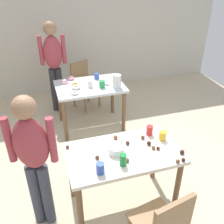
{
  "coord_description": "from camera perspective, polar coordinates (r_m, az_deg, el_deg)",
  "views": [
    {
      "loc": [
        -0.8,
        -2.04,
        2.39
      ],
      "look_at": [
        -0.04,
        0.4,
        0.9
      ],
      "focal_mm": 40.43,
      "sensor_mm": 36.0,
      "label": 1
    }
  ],
  "objects": [
    {
      "name": "donut_far_5",
      "position": [
        3.76,
        -8.4,
        4.27
      ],
      "size": [
        0.12,
        0.12,
        0.03
      ],
      "primitive_type": "torus",
      "color": "white",
      "rests_on": "dining_table_far"
    },
    {
      "name": "cake_ball_0",
      "position": [
        2.5,
        -3.35,
        -10.21
      ],
      "size": [
        0.04,
        0.04,
        0.04
      ],
      "primitive_type": "sphere",
      "color": "brown",
      "rests_on": "dining_table_near"
    },
    {
      "name": "person_girl_near",
      "position": [
        2.43,
        -17.36,
        -9.31
      ],
      "size": [
        0.45,
        0.29,
        1.5
      ],
      "color": "#383D4C",
      "rests_on": "ground_plane"
    },
    {
      "name": "donut_far_4",
      "position": [
        4.05,
        -8.34,
        6.23
      ],
      "size": [
        0.1,
        0.1,
        0.03
      ],
      "primitive_type": "torus",
      "color": "gold",
      "rests_on": "dining_table_far"
    },
    {
      "name": "ground_plane",
      "position": [
        3.24,
        2.87,
        -17.33
      ],
      "size": [
        6.4,
        6.4,
        0.0
      ],
      "primitive_type": "plane",
      "color": "beige"
    },
    {
      "name": "cake_ball_3",
      "position": [
        2.65,
        15.56,
        -8.73
      ],
      "size": [
        0.05,
        0.05,
        0.05
      ],
      "primitive_type": "sphere",
      "color": "#3D2319",
      "rests_on": "dining_table_near"
    },
    {
      "name": "cup_near_2",
      "position": [
        2.79,
        11.37,
        -5.29
      ],
      "size": [
        0.08,
        0.08,
        0.1
      ],
      "primitive_type": "cylinder",
      "color": "yellow",
      "rests_on": "dining_table_near"
    },
    {
      "name": "cake_ball_8",
      "position": [
        2.65,
        9.35,
        -7.93
      ],
      "size": [
        0.04,
        0.04,
        0.04
      ],
      "primitive_type": "sphere",
      "color": "brown",
      "rests_on": "dining_table_near"
    },
    {
      "name": "cup_far_0",
      "position": [
        3.92,
        -2.25,
        6.32
      ],
      "size": [
        0.09,
        0.09,
        0.11
      ],
      "primitive_type": "cylinder",
      "color": "green",
      "rests_on": "dining_table_far"
    },
    {
      "name": "cake_ball_7",
      "position": [
        2.67,
        -10.04,
        -7.78
      ],
      "size": [
        0.04,
        0.04,
        0.04
      ],
      "primitive_type": "sphere",
      "color": "brown",
      "rests_on": "dining_table_near"
    },
    {
      "name": "wall_back",
      "position": [
        5.41,
        -8.87,
        18.26
      ],
      "size": [
        6.4,
        0.1,
        2.6
      ],
      "primitive_type": "cube",
      "color": "beige",
      "rests_on": "ground_plane"
    },
    {
      "name": "donut_far_2",
      "position": [
        4.14,
        -10.61,
        6.59
      ],
      "size": [
        0.11,
        0.11,
        0.03
      ],
      "primitive_type": "torus",
      "color": "pink",
      "rests_on": "dining_table_far"
    },
    {
      "name": "cake_ball_11",
      "position": [
        2.57,
        15.82,
        -10.32
      ],
      "size": [
        0.04,
        0.04,
        0.04
      ],
      "primitive_type": "sphere",
      "color": "#3D2319",
      "rests_on": "dining_table_near"
    },
    {
      "name": "donut_far_1",
      "position": [
        4.04,
        -1.11,
        6.49
      ],
      "size": [
        0.11,
        0.11,
        0.03
      ],
      "primitive_type": "torus",
      "color": "white",
      "rests_on": "dining_table_far"
    },
    {
      "name": "donut_far_3",
      "position": [
        4.27,
        -9.31,
        7.48
      ],
      "size": [
        0.12,
        0.12,
        0.04
      ],
      "primitive_type": "torus",
      "color": "pink",
      "rests_on": "dining_table_far"
    },
    {
      "name": "cake_ball_5",
      "position": [
        2.65,
        10.38,
        -8.08
      ],
      "size": [
        0.04,
        0.04,
        0.04
      ],
      "primitive_type": "sphere",
      "color": "#3D2319",
      "rests_on": "dining_table_near"
    },
    {
      "name": "dining_table_far",
      "position": [
        4.07,
        -5.0,
        4.63
      ],
      "size": [
        1.07,
        0.74,
        0.75
      ],
      "color": "silver",
      "rests_on": "ground_plane"
    },
    {
      "name": "mixing_bowl",
      "position": [
        2.57,
        1.01,
        -8.37
      ],
      "size": [
        0.18,
        0.18,
        0.08
      ],
      "primitive_type": "cylinder",
      "color": "white",
      "rests_on": "dining_table_near"
    },
    {
      "name": "cake_ball_2",
      "position": [
        2.78,
        6.98,
        -5.69
      ],
      "size": [
        0.04,
        0.04,
        0.04
      ],
      "primitive_type": "sphere",
      "color": "brown",
      "rests_on": "dining_table_near"
    },
    {
      "name": "cake_ball_1",
      "position": [
        2.47,
        3.45,
        -10.81
      ],
      "size": [
        0.04,
        0.04,
        0.04
      ],
      "primitive_type": "sphere",
      "color": "brown",
      "rests_on": "dining_table_near"
    },
    {
      "name": "soda_can",
      "position": [
        2.41,
        2.5,
        -10.76
      ],
      "size": [
        0.07,
        0.07,
        0.12
      ],
      "primitive_type": "cylinder",
      "color": "#198438",
      "rests_on": "dining_table_near"
    },
    {
      "name": "cup_far_2",
      "position": [
        4.25,
        -3.49,
        8.09
      ],
      "size": [
        0.08,
        0.08,
        0.09
      ],
      "primitive_type": "cylinder",
      "color": "#3351B2",
      "rests_on": "dining_table_far"
    },
    {
      "name": "donut_far_0",
      "position": [
        3.93,
        -8.11,
        5.53
      ],
      "size": [
        0.14,
        0.14,
        0.04
      ],
      "primitive_type": "torus",
      "color": "white",
      "rests_on": "dining_table_far"
    },
    {
      "name": "pitcher_far",
      "position": [
        3.9,
        1.11,
        6.99
      ],
      "size": [
        0.13,
        0.13,
        0.2
      ],
      "primitive_type": "cylinder",
      "color": "white",
      "rests_on": "dining_table_far"
    },
    {
      "name": "dining_table_near",
      "position": [
        2.67,
        2.47,
        -10.86
      ],
      "size": [
        1.16,
        0.67,
        0.75
      ],
      "color": "silver",
      "rests_on": "ground_plane"
    },
    {
      "name": "cup_near_0",
      "position": [
        2.33,
        -2.66,
        -12.58
      ],
      "size": [
        0.08,
        0.08,
        0.11
      ],
      "primitive_type": "cylinder",
      "color": "#3351B2",
      "rests_on": "dining_table_near"
    },
    {
      "name": "cake_ball_4",
      "position": [
        2.54,
        14.65,
        -10.7
      ],
      "size": [
        0.04,
        0.04,
        0.04
      ],
      "primitive_type": "sphere",
      "color": "brown",
      "rests_on": "dining_table_near"
    },
    {
      "name": "cup_far_1",
      "position": [
        3.95,
        -4.98,
        6.34
      ],
      "size": [
        0.07,
        0.07,
        0.1
      ],
      "primitive_type": "cylinder",
      "color": "white",
      "rests_on": "dining_table_far"
    },
    {
      "name": "cup_near_1",
      "position": [
        2.84,
        8.49,
        -4.12
      ],
      "size": [
        0.07,
        0.07,
        0.11
      ],
      "primitive_type": "cylinder",
      "color": "red",
      "rests_on": "dining_table_near"
    },
    {
      "name": "person_adult_far",
      "position": [
        4.55,
        -13.09,
        11.43
      ],
      "size": [
        0.45,
        0.22,
        1.62
      ],
      "color": "#28282D",
      "rests_on": "ground_plane"
    },
    {
      "name": "fork_near",
      "position": [
        2.56,
        8.65,
        -10.02
      ],
      "size": [
        0.17,
        0.02,
        0.01
      ],
      "primitive_type": "cube",
      "color": "silver",
      "rests_on": "dining_table_near"
    },
    {
      "name": "cake_ball_6",
      "position": [
        2.7,
        8.35,
        -6.98
      ],
      "size": [
        0.05,
        0.05,
        0.05
      ],
      "primitive_type": "sphere",
      "color": "#3D2319",
      "rests_on": "dining_table_near"
    },
    {
      "name": "chair_near_table",
      "position": [
        2.37,
        11.39,
        -23.59
      ],
      "size": [
        0.47,
        0.47,
        0.87
      ],
      "color": "olive",
      "rests_on": "ground_plane"
    },
    {
      "name": "cake_ball_10",
      "position": [
        2.75,
        0.82,
        -5.75
      ],
      "size": [
        0.05,
        0.05,
        0.05
      ],
      "primitive_type": "sphere",
      "color": "brown",
      "rests_on": "dining_table_near"
    },
    {
      "name": "cake_ball_9",
      "position": [
        2.68,
        3.53,
        -7.01
      ],
      "size": [
        0.04,
        0.04,
        0.04
      ],
      "primitive_type": "sphere",
      "color": "#3D2319",
      "rests_on": "dining_table_near"
    },
    {
      "name": "chair_far_table",
      "position": [
        4.78,
        -6.5,
        6.69
      ],
      "size": [
        0.54,
        0.54,
        0.87
      ],
      "color": "olive",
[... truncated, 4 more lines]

